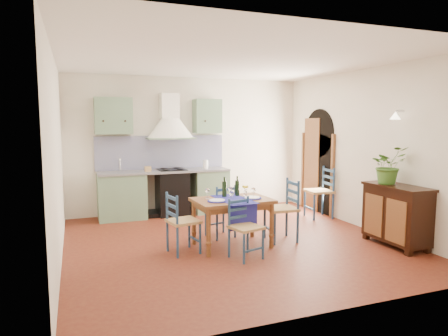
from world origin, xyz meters
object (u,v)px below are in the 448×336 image
Objects in this scene: potted_plant at (388,165)px; dining_table at (233,204)px; chair_near at (245,227)px; sideboard at (396,213)px.

dining_table is at bearing 163.10° from potted_plant.
dining_table is 0.59m from chair_near.
dining_table is 2.49m from sideboard.
chair_near is 1.44× the size of potted_plant.
sideboard is at bearing -73.47° from potted_plant.
dining_table is 2.03× the size of potted_plant.
dining_table is 1.12× the size of sideboard.
potted_plant is (-0.05, 0.16, 0.72)m from sideboard.
sideboard is at bearing -7.41° from chair_near.
dining_table reaches higher than chair_near.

